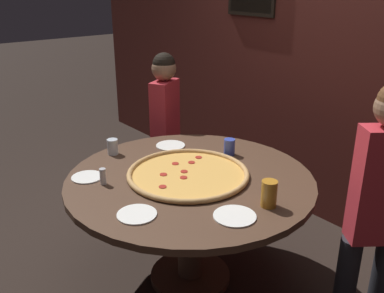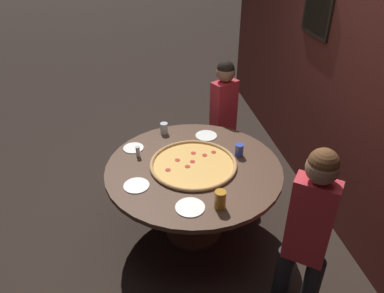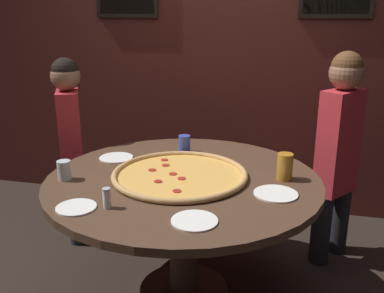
{
  "view_description": "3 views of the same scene",
  "coord_description": "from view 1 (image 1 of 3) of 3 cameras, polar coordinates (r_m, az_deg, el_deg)",
  "views": [
    {
      "loc": [
        1.8,
        -1.45,
        1.85
      ],
      "look_at": [
        0.01,
        0.01,
        0.94
      ],
      "focal_mm": 40.0,
      "sensor_mm": 36.0,
      "label": 1
    },
    {
      "loc": [
        2.52,
        -0.46,
        2.56
      ],
      "look_at": [
        -0.08,
        -0.0,
        0.89
      ],
      "focal_mm": 35.0,
      "sensor_mm": 36.0,
      "label": 2
    },
    {
      "loc": [
        0.55,
        -2.08,
        1.59
      ],
      "look_at": [
        0.06,
        -0.05,
        0.93
      ],
      "focal_mm": 40.0,
      "sensor_mm": 36.0,
      "label": 3
    }
  ],
  "objects": [
    {
      "name": "diner_far_right",
      "position": [
        3.54,
        -3.59,
        3.31
      ],
      "size": [
        0.26,
        0.34,
        1.31
      ],
      "rotation": [
        0.0,
        0.0,
        2.05
      ],
      "color": "#232328",
      "rests_on": "ground_plane"
    },
    {
      "name": "white_plate_far_back",
      "position": [
        2.17,
        5.72,
        -9.21
      ],
      "size": [
        0.22,
        0.22,
        0.01
      ],
      "primitive_type": "cylinder",
      "color": "white",
      "rests_on": "dining_table"
    },
    {
      "name": "back_wall",
      "position": [
        3.37,
        18.14,
        11.23
      ],
      "size": [
        6.4,
        0.08,
        2.6
      ],
      "color": "#4C1E19",
      "rests_on": "ground_plane"
    },
    {
      "name": "condiment_shaker",
      "position": [
        2.51,
        -11.8,
        -3.92
      ],
      "size": [
        0.04,
        0.04,
        0.1
      ],
      "color": "silver",
      "rests_on": "dining_table"
    },
    {
      "name": "drink_cup_near_left",
      "position": [
        2.25,
        10.23,
        -6.21
      ],
      "size": [
        0.08,
        0.08,
        0.14
      ],
      "primitive_type": "cylinder",
      "color": "#BC7A23",
      "rests_on": "dining_table"
    },
    {
      "name": "white_plate_right_side",
      "position": [
        3.03,
        -2.88,
        0.13
      ],
      "size": [
        0.2,
        0.2,
        0.01
      ],
      "primitive_type": "cylinder",
      "color": "white",
      "rests_on": "dining_table"
    },
    {
      "name": "giant_pizza",
      "position": [
        2.57,
        -0.59,
        -3.65
      ],
      "size": [
        0.74,
        0.74,
        0.03
      ],
      "color": "#E5A84C",
      "rests_on": "dining_table"
    },
    {
      "name": "ground_plane",
      "position": [
        2.96,
        -0.24,
        -17.06
      ],
      "size": [
        24.0,
        24.0,
        0.0
      ],
      "primitive_type": "plane",
      "color": "black"
    },
    {
      "name": "drink_cup_centre_back",
      "position": [
        2.87,
        5.01,
        -0.06
      ],
      "size": [
        0.07,
        0.07,
        0.11
      ],
      "primitive_type": "cylinder",
      "color": "#384CB7",
      "rests_on": "dining_table"
    },
    {
      "name": "dining_table",
      "position": [
        2.63,
        -0.26,
        -6.83
      ],
      "size": [
        1.48,
        1.48,
        0.74
      ],
      "color": "#4C3323",
      "rests_on": "ground_plane"
    },
    {
      "name": "white_plate_left_side",
      "position": [
        2.19,
        -7.36,
        -8.96
      ],
      "size": [
        0.2,
        0.2,
        0.01
      ],
      "primitive_type": "cylinder",
      "color": "white",
      "rests_on": "dining_table"
    },
    {
      "name": "drink_cup_far_left",
      "position": [
        2.92,
        -10.53,
        -0.03
      ],
      "size": [
        0.07,
        0.07,
        0.11
      ],
      "primitive_type": "cylinder",
      "color": "silver",
      "rests_on": "dining_table"
    },
    {
      "name": "diner_far_left",
      "position": [
        2.53,
        23.79,
        -5.41
      ],
      "size": [
        0.31,
        0.35,
        1.38
      ],
      "rotation": [
        0.0,
        0.0,
        -2.21
      ],
      "color": "#232328",
      "rests_on": "ground_plane"
    },
    {
      "name": "white_plate_near_front",
      "position": [
        2.63,
        -13.81,
        -3.98
      ],
      "size": [
        0.18,
        0.18,
        0.01
      ],
      "primitive_type": "cylinder",
      "color": "white",
      "rests_on": "dining_table"
    }
  ]
}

